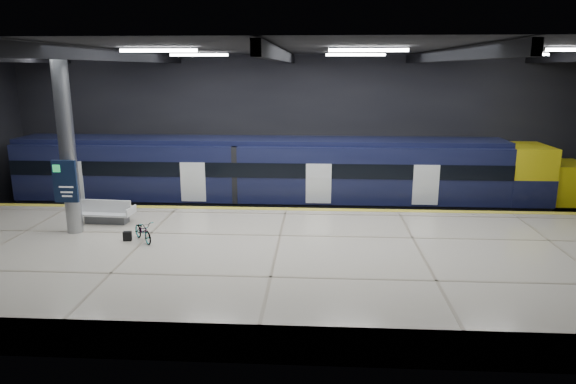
{
  "coord_description": "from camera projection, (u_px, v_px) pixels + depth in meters",
  "views": [
    {
      "loc": [
        1.38,
        -19.56,
        7.32
      ],
      "look_at": [
        0.16,
        1.5,
        2.2
      ],
      "focal_mm": 32.0,
      "sensor_mm": 36.0,
      "label": 1
    }
  ],
  "objects": [
    {
      "name": "train",
      "position": [
        294.0,
        176.0,
        25.61
      ],
      "size": [
        29.4,
        2.84,
        3.79
      ],
      "color": "black",
      "rests_on": "ground"
    },
    {
      "name": "platform",
      "position": [
        277.0,
        263.0,
        18.22
      ],
      "size": [
        30.0,
        11.0,
        1.1
      ],
      "primitive_type": "cube",
      "color": "beige",
      "rests_on": "ground"
    },
    {
      "name": "pannier_bag",
      "position": [
        127.0,
        236.0,
        18.91
      ],
      "size": [
        0.32,
        0.22,
        0.35
      ],
      "primitive_type": "cube",
      "rotation": [
        0.0,
        0.0,
        0.14
      ],
      "color": "black",
      "rests_on": "platform"
    },
    {
      "name": "safety_strip",
      "position": [
        286.0,
        209.0,
        23.18
      ],
      "size": [
        30.0,
        0.4,
        0.01
      ],
      "primitive_type": "cube",
      "color": "yellow",
      "rests_on": "platform"
    },
    {
      "name": "bicycle",
      "position": [
        143.0,
        231.0,
        18.82
      ],
      "size": [
        1.35,
        1.49,
        0.78
      ],
      "primitive_type": "imported",
      "rotation": [
        0.0,
        0.0,
        0.69
      ],
      "color": "#99999E",
      "rests_on": "platform"
    },
    {
      "name": "ground",
      "position": [
        282.0,
        253.0,
        20.77
      ],
      "size": [
        30.0,
        30.0,
        0.0
      ],
      "primitive_type": "plane",
      "color": "black",
      "rests_on": "ground"
    },
    {
      "name": "bench",
      "position": [
        107.0,
        215.0,
        21.08
      ],
      "size": [
        2.25,
        1.05,
        0.97
      ],
      "rotation": [
        0.0,
        0.0,
        -0.07
      ],
      "color": "#595B60",
      "rests_on": "platform"
    },
    {
      "name": "rails",
      "position": [
        290.0,
        214.0,
        26.09
      ],
      "size": [
        30.0,
        1.52,
        0.16
      ],
      "color": "gray",
      "rests_on": "ground"
    },
    {
      "name": "room_shell",
      "position": [
        282.0,
        111.0,
        19.43
      ],
      "size": [
        30.1,
        16.1,
        8.05
      ],
      "color": "black",
      "rests_on": "ground"
    },
    {
      "name": "info_column",
      "position": [
        67.0,
        146.0,
        19.18
      ],
      "size": [
        0.9,
        0.78,
        6.9
      ],
      "color": "#9EA0A5",
      "rests_on": "platform"
    }
  ]
}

